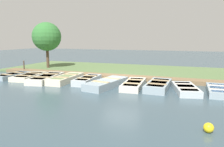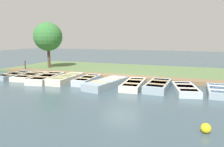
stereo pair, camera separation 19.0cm
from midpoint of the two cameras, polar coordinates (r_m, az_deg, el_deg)
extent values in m
plane|color=#384C56|center=(14.45, 2.92, -2.37)|extent=(80.00, 80.00, 0.00)
cube|color=#567042|center=(19.19, 7.57, 0.65)|extent=(8.00, 24.00, 0.15)
cube|color=brown|center=(15.59, 4.35, -1.04)|extent=(1.07, 21.28, 0.26)
cube|color=#8C9EA8|center=(17.81, -24.04, -0.45)|extent=(2.70, 1.23, 0.31)
cube|color=beige|center=(17.79, -24.07, 0.00)|extent=(2.21, 0.97, 0.02)
cube|color=tan|center=(17.46, -25.30, -0.16)|extent=(0.33, 1.00, 0.03)
cube|color=tan|center=(18.12, -22.89, 0.31)|extent=(0.33, 1.00, 0.03)
cube|color=beige|center=(16.92, -20.31, -0.69)|extent=(3.03, 1.59, 0.32)
cube|color=#4C709E|center=(16.89, -20.34, -0.20)|extent=(2.48, 1.26, 0.03)
cube|color=tan|center=(16.44, -21.42, -0.41)|extent=(0.43, 1.17, 0.03)
cube|color=tan|center=(17.34, -19.33, 0.17)|extent=(0.43, 1.17, 0.03)
cube|color=beige|center=(15.64, -16.33, -1.14)|extent=(3.63, 1.76, 0.38)
cube|color=#994C33|center=(15.61, -16.36, -0.52)|extent=(2.97, 1.39, 0.03)
cube|color=tan|center=(15.03, -17.54, -0.82)|extent=(0.53, 1.15, 0.03)
cube|color=tan|center=(16.18, -15.28, -0.04)|extent=(0.53, 1.15, 0.03)
cube|color=beige|center=(15.03, -11.53, -1.32)|extent=(3.29, 1.21, 0.40)
cube|color=#6B7F51|center=(15.00, -11.55, -0.63)|extent=(2.70, 0.95, 0.03)
cube|color=tan|center=(14.47, -12.79, -0.91)|extent=(0.36, 1.02, 0.03)
cube|color=tan|center=(15.52, -10.40, -0.16)|extent=(0.36, 1.02, 0.03)
cube|color=#B2BCC1|center=(14.34, -6.06, -1.71)|extent=(2.75, 1.10, 0.39)
cube|color=#994C33|center=(14.31, -6.07, -1.00)|extent=(2.25, 0.87, 0.03)
cube|color=tan|center=(13.84, -6.95, -1.24)|extent=(0.31, 0.91, 0.03)
cube|color=tan|center=(14.76, -5.25, -0.56)|extent=(0.31, 0.91, 0.03)
cube|color=#8C9EA8|center=(13.12, -1.07, -2.61)|extent=(3.53, 1.78, 0.42)
cube|color=#6B7F51|center=(13.08, -1.08, -1.79)|extent=(2.89, 1.41, 0.03)
cube|color=tan|center=(12.56, -2.66, -2.13)|extent=(0.53, 1.12, 0.03)
cube|color=tan|center=(13.61, 0.39, -1.24)|extent=(0.53, 1.12, 0.03)
cube|color=beige|center=(13.06, 6.07, -2.87)|extent=(3.12, 1.25, 0.35)
cube|color=beige|center=(13.03, 6.08, -2.19)|extent=(2.55, 0.98, 0.03)
cube|color=tan|center=(12.47, 5.56, -2.57)|extent=(0.37, 0.99, 0.03)
cube|color=tan|center=(13.58, 6.56, -1.62)|extent=(0.37, 0.99, 0.03)
cube|color=#8C9EA8|center=(12.81, 12.36, -3.14)|extent=(2.95, 1.24, 0.40)
cube|color=#6B7F51|center=(12.77, 12.39, -2.33)|extent=(2.42, 0.97, 0.03)
cube|color=tan|center=(12.23, 11.93, -2.68)|extent=(0.32, 1.07, 0.03)
cube|color=tan|center=(13.30, 12.82, -1.76)|extent=(0.32, 1.07, 0.03)
cube|color=#B2BCC1|center=(12.53, 19.02, -3.89)|extent=(2.92, 1.72, 0.33)
cube|color=beige|center=(12.50, 19.05, -3.22)|extent=(2.39, 1.36, 0.03)
cube|color=beige|center=(12.00, 19.55, -3.62)|extent=(0.50, 1.05, 0.03)
cube|color=beige|center=(12.99, 18.61, -2.62)|extent=(0.50, 1.05, 0.03)
cube|color=#8C9EA8|center=(12.79, 26.51, -4.11)|extent=(2.68, 1.13, 0.33)
cube|color=#4C709E|center=(12.75, 26.56, -3.45)|extent=(2.19, 0.89, 0.03)
cube|color=beige|center=(12.26, 26.80, -3.83)|extent=(0.27, 1.03, 0.03)
cube|color=beige|center=(13.24, 26.35, -2.89)|extent=(0.27, 1.03, 0.03)
cylinder|color=#47382D|center=(20.21, -21.47, 1.68)|extent=(0.11, 0.11, 0.95)
sphere|color=#47382D|center=(20.15, -21.55, 3.07)|extent=(0.10, 0.10, 0.10)
sphere|color=yellow|center=(7.52, 24.00, -12.94)|extent=(0.31, 0.31, 0.31)
cylinder|color=#4C3828|center=(21.44, -15.92, 4.20)|extent=(0.26, 0.26, 2.32)
sphere|color=#337033|center=(21.37, -16.15, 9.24)|extent=(2.65, 2.65, 2.65)
camera|label=1|loc=(0.09, -89.61, 0.06)|focal=35.00mm
camera|label=2|loc=(0.09, 90.39, -0.06)|focal=35.00mm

